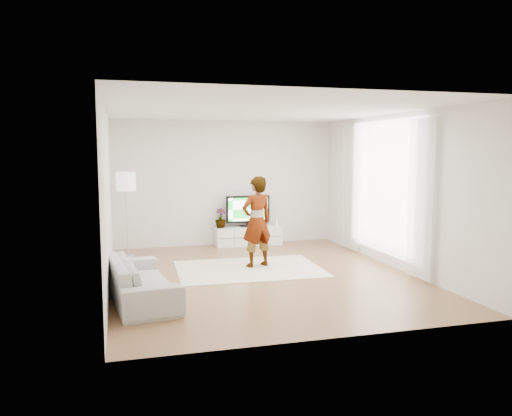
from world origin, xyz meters
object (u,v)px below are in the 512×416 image
object	(u,v)px
media_console	(248,236)
player	(257,222)
television	(248,210)
rug	(249,269)
floor_lamp	(126,185)
sofa	(141,280)

from	to	relation	value
media_console	player	distance (m)	2.25
television	rug	xyz separation A→B (m)	(-0.57, -2.30, -0.80)
floor_lamp	player	bearing A→B (deg)	-33.35
television	player	xyz separation A→B (m)	(-0.38, -2.16, 0.04)
sofa	floor_lamp	xyz separation A→B (m)	(-0.14, 3.05, 1.15)
player	floor_lamp	size ratio (longest dim) A/B	0.97
floor_lamp	media_console	bearing A→B (deg)	13.25
player	sofa	xyz separation A→B (m)	(-2.14, -1.55, -0.54)
media_console	player	bearing A→B (deg)	-100.12
rug	television	bearing A→B (deg)	76.16
media_console	television	world-z (taller)	television
media_console	player	size ratio (longest dim) A/B	0.90
player	floor_lamp	distance (m)	2.80
television	media_console	bearing A→B (deg)	-90.00
sofa	floor_lamp	world-z (taller)	floor_lamp
rug	player	xyz separation A→B (m)	(0.19, 0.14, 0.84)
media_console	sofa	distance (m)	4.46
television	rug	world-z (taller)	television
player	rug	bearing A→B (deg)	20.80
sofa	television	bearing A→B (deg)	-41.38
player	sofa	size ratio (longest dim) A/B	0.81
television	floor_lamp	world-z (taller)	floor_lamp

